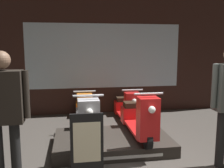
# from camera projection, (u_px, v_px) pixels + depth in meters

# --- Properties ---
(shop_wall_back) EXTENTS (7.47, 0.09, 3.20)m
(shop_wall_back) POSITION_uv_depth(u_px,v_px,m) (105.00, 54.00, 6.68)
(shop_wall_back) COLOR #331E19
(shop_wall_back) RESTS_ON ground_plane
(display_platform) EXTENTS (2.05, 1.26, 0.21)m
(display_platform) POSITION_uv_depth(u_px,v_px,m) (112.00, 142.00, 4.50)
(display_platform) COLOR #2D2823
(display_platform) RESTS_ON ground_plane
(scooter_display_left) EXTENTS (0.45, 1.61, 0.90)m
(scooter_display_left) POSITION_uv_depth(u_px,v_px,m) (87.00, 121.00, 4.28)
(scooter_display_left) COLOR black
(scooter_display_left) RESTS_ON display_platform
(scooter_display_right) EXTENTS (0.45, 1.61, 0.90)m
(scooter_display_right) POSITION_uv_depth(u_px,v_px,m) (139.00, 119.00, 4.42)
(scooter_display_right) COLOR black
(scooter_display_right) RESTS_ON display_platform
(scooter_backrow_0) EXTENTS (0.45, 1.61, 0.90)m
(scooter_backrow_0) POSITION_uv_depth(u_px,v_px,m) (84.00, 111.00, 5.76)
(scooter_backrow_0) COLOR black
(scooter_backrow_0) RESTS_ON ground_plane
(scooter_backrow_1) EXTENTS (0.45, 1.61, 0.90)m
(scooter_backrow_1) POSITION_uv_depth(u_px,v_px,m) (127.00, 109.00, 5.92)
(scooter_backrow_1) COLOR black
(scooter_backrow_1) RESTS_ON ground_plane
(person_left_browsing) EXTENTS (0.64, 0.27, 1.76)m
(person_left_browsing) POSITION_uv_depth(u_px,v_px,m) (4.00, 106.00, 3.16)
(person_left_browsing) COLOR black
(person_left_browsing) RESTS_ON ground_plane
(price_sign_board) EXTENTS (0.45, 0.04, 0.93)m
(price_sign_board) POSITION_uv_depth(u_px,v_px,m) (87.00, 146.00, 3.38)
(price_sign_board) COLOR black
(price_sign_board) RESTS_ON ground_plane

